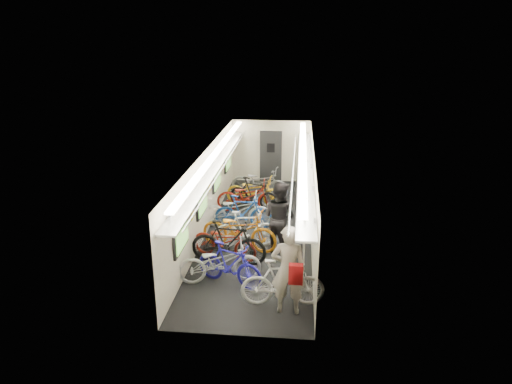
% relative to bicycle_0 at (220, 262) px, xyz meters
% --- Properties ---
extents(train_car_shell, '(10.00, 10.00, 10.00)m').
position_rel_bicycle_0_xyz_m(train_car_shell, '(0.27, 3.75, 1.16)').
color(train_car_shell, black).
rests_on(train_car_shell, ground).
extents(bicycle_0, '(2.01, 1.08, 1.00)m').
position_rel_bicycle_0_xyz_m(bicycle_0, '(0.00, 0.00, 0.00)').
color(bicycle_0, '#AEAEB2').
rests_on(bicycle_0, ground).
extents(bicycle_1, '(1.75, 1.14, 1.02)m').
position_rel_bicycle_0_xyz_m(bicycle_1, '(0.24, -0.10, 0.01)').
color(bicycle_1, '#231CAD').
rests_on(bicycle_1, ground).
extents(bicycle_2, '(1.89, 1.16, 0.94)m').
position_rel_bicycle_0_xyz_m(bicycle_2, '(-0.08, 1.21, -0.03)').
color(bicycle_2, maroon).
rests_on(bicycle_2, ground).
extents(bicycle_3, '(1.95, 0.72, 1.15)m').
position_rel_bicycle_0_xyz_m(bicycle_3, '(0.06, 0.92, 0.07)').
color(bicycle_3, black).
rests_on(bicycle_3, ground).
extents(bicycle_4, '(2.21, 1.22, 1.10)m').
position_rel_bicycle_0_xyz_m(bicycle_4, '(0.22, 1.78, 0.05)').
color(bicycle_4, '#C87112').
rests_on(bicycle_4, ground).
extents(bicycle_5, '(1.77, 0.76, 1.03)m').
position_rel_bicycle_0_xyz_m(bicycle_5, '(0.38, 1.95, 0.01)').
color(bicycle_5, white).
rests_on(bicycle_5, ground).
extents(bicycle_6, '(2.06, 0.78, 1.07)m').
position_rel_bicycle_0_xyz_m(bicycle_6, '(-0.04, 3.24, 0.04)').
color(bicycle_6, '#AFB0B3').
rests_on(bicycle_6, ground).
extents(bicycle_7, '(1.73, 0.53, 1.03)m').
position_rel_bicycle_0_xyz_m(bicycle_7, '(0.15, 3.17, 0.01)').
color(bicycle_7, '#194496').
rests_on(bicycle_7, ground).
extents(bicycle_8, '(2.02, 0.79, 1.04)m').
position_rel_bicycle_0_xyz_m(bicycle_8, '(0.12, 4.58, 0.02)').
color(bicycle_8, maroon).
rests_on(bicycle_8, ground).
extents(bicycle_9, '(1.89, 1.17, 1.10)m').
position_rel_bicycle_0_xyz_m(bicycle_9, '(0.31, 4.71, 0.05)').
color(bicycle_9, black).
rests_on(bicycle_9, ground).
extents(bicycle_10, '(2.03, 1.01, 1.02)m').
position_rel_bicycle_0_xyz_m(bicycle_10, '(0.28, 5.15, 0.01)').
color(bicycle_10, gold).
rests_on(bicycle_10, ground).
extents(bicycle_11, '(1.79, 0.66, 1.06)m').
position_rel_bicycle_0_xyz_m(bicycle_11, '(1.48, -0.82, 0.03)').
color(bicycle_11, silver).
rests_on(bicycle_11, ground).
extents(bicycle_12, '(2.19, 1.19, 1.09)m').
position_rel_bicycle_0_xyz_m(bicycle_12, '(0.37, 6.01, 0.05)').
color(bicycle_12, slate).
rests_on(bicycle_12, ground).
extents(passenger_near, '(0.70, 0.47, 1.91)m').
position_rel_bicycle_0_xyz_m(passenger_near, '(1.59, -1.06, 0.45)').
color(passenger_near, gray).
rests_on(passenger_near, ground).
extents(passenger_mid, '(1.17, 1.11, 1.92)m').
position_rel_bicycle_0_xyz_m(passenger_mid, '(1.27, 1.76, 0.46)').
color(passenger_mid, black).
rests_on(passenger_mid, ground).
extents(backpack, '(0.26, 0.15, 0.38)m').
position_rel_bicycle_0_xyz_m(backpack, '(1.74, -1.81, 0.78)').
color(backpack, '#AF1116').
rests_on(backpack, passenger_near).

